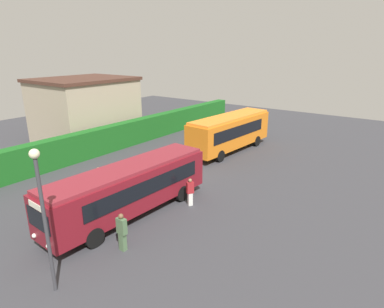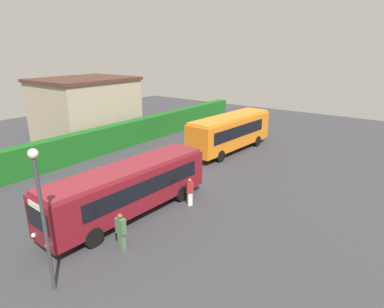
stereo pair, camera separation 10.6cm
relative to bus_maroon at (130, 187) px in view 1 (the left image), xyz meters
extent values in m
plane|color=#38383D|center=(5.26, 0.76, -1.73)|extent=(64.00, 64.00, 0.00)
cube|color=maroon|center=(0.01, 0.00, -0.07)|extent=(10.41, 2.85, 2.22)
cube|color=maroon|center=(0.01, 0.00, 1.14)|extent=(10.10, 2.65, 0.20)
cube|color=black|center=(0.25, -1.19, 0.20)|extent=(8.03, 0.45, 0.89)
cube|color=black|center=(0.37, 1.16, 0.20)|extent=(8.03, 0.45, 0.89)
cube|color=black|center=(-5.16, 0.27, 0.20)|extent=(0.14, 1.90, 0.93)
cube|color=silver|center=(-5.16, 0.27, 0.86)|extent=(0.11, 1.28, 0.28)
cylinder|color=black|center=(-3.24, -0.90, -1.23)|extent=(1.01, 0.33, 1.00)
cylinder|color=black|center=(-3.13, 1.22, -1.23)|extent=(1.01, 0.33, 1.00)
cylinder|color=black|center=(3.14, -1.22, -1.23)|extent=(1.01, 0.33, 1.00)
cylinder|color=black|center=(3.25, 0.89, -1.23)|extent=(1.01, 0.33, 1.00)
sphere|color=silver|center=(-5.20, -0.37, -0.83)|extent=(0.22, 0.22, 0.22)
sphere|color=silver|center=(-5.14, 0.90, -0.83)|extent=(0.22, 0.22, 0.22)
cube|color=orange|center=(13.94, 1.60, 0.10)|extent=(9.96, 3.16, 2.56)
cube|color=orange|center=(13.94, 1.60, 1.49)|extent=(9.65, 2.94, 0.20)
cube|color=black|center=(13.74, 2.87, 0.41)|extent=(7.63, 0.60, 1.03)
cube|color=black|center=(13.56, 0.39, 0.41)|extent=(7.63, 0.60, 1.03)
cube|color=black|center=(18.85, 1.25, 0.41)|extent=(0.19, 2.01, 1.08)
cube|color=silver|center=(18.85, 1.25, 1.21)|extent=(0.14, 1.35, 0.28)
cylinder|color=black|center=(17.06, 2.51, -1.23)|extent=(1.02, 0.35, 1.00)
cylinder|color=black|center=(16.89, 0.26, -1.23)|extent=(1.02, 0.35, 1.00)
cylinder|color=black|center=(10.99, 2.95, -1.23)|extent=(1.02, 0.35, 1.00)
cylinder|color=black|center=(10.83, 0.70, -1.23)|extent=(1.02, 0.35, 1.00)
sphere|color=silver|center=(18.91, 1.92, -0.83)|extent=(0.22, 0.22, 0.22)
sphere|color=silver|center=(18.82, 0.57, -0.83)|extent=(0.22, 0.22, 0.22)
cube|color=#4C6B47|center=(-2.62, -2.19, -1.28)|extent=(0.24, 0.32, 0.89)
cube|color=#4C6B47|center=(-2.62, -2.19, -0.45)|extent=(0.27, 0.50, 0.78)
sphere|color=brown|center=(-2.62, -2.19, 0.06)|extent=(0.24, 0.24, 0.24)
cube|color=#334C8C|center=(0.70, 3.61, -1.29)|extent=(0.30, 0.32, 0.88)
cube|color=black|center=(0.70, 3.61, -0.46)|extent=(0.36, 0.48, 0.77)
sphere|color=#8C6647|center=(0.70, 3.61, 0.04)|extent=(0.24, 0.24, 0.24)
cube|color=silver|center=(2.96, -2.00, -1.32)|extent=(0.36, 0.35, 0.81)
cube|color=maroon|center=(2.96, -2.00, -0.57)|extent=(0.49, 0.44, 0.70)
sphere|color=#8C6647|center=(2.96, -2.00, -0.11)|extent=(0.22, 0.22, 0.22)
cube|color=#1A5F1D|center=(5.26, 10.54, -0.55)|extent=(44.00, 1.09, 2.35)
cube|color=tan|center=(8.60, 15.34, 1.28)|extent=(8.66, 7.23, 6.02)
cube|color=#4C2D23|center=(8.60, 15.34, 4.44)|extent=(9.00, 7.52, 0.30)
cylinder|color=#38383D|center=(-6.03, -2.04, 1.00)|extent=(0.14, 0.14, 5.46)
sphere|color=beige|center=(-6.03, -2.04, 3.92)|extent=(0.36, 0.36, 0.36)
camera|label=1|loc=(-11.33, -12.58, 7.33)|focal=30.36mm
camera|label=2|loc=(-11.27, -12.67, 7.33)|focal=30.36mm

